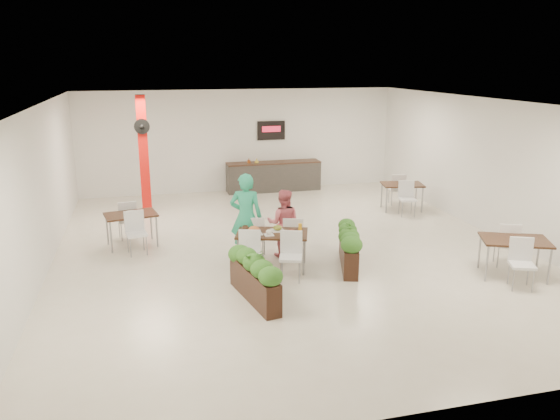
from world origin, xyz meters
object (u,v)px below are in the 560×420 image
at_px(diner_woman, 283,223).
at_px(planter_right, 349,243).
at_px(planter_left, 254,273).
at_px(side_table_a, 131,219).
at_px(service_counter, 274,176).
at_px(diner_man, 246,217).
at_px(red_column, 144,154).
at_px(side_table_c, 515,245).
at_px(side_table_b, 402,188).
at_px(main_table, 272,238).

xyz_separation_m(diner_woman, planter_right, (1.13, -0.91, -0.24)).
xyz_separation_m(planter_left, side_table_a, (-2.08, 3.52, 0.13)).
bearing_deg(service_counter, diner_man, -108.74).
bearing_deg(diner_man, red_column, -46.36).
bearing_deg(side_table_c, planter_right, 178.68).
xyz_separation_m(diner_man, side_table_b, (4.95, 2.81, -0.30)).
height_order(service_counter, planter_right, service_counter).
bearing_deg(side_table_b, side_table_a, -157.47).
height_order(diner_man, planter_right, diner_man).
height_order(service_counter, side_table_c, service_counter).
bearing_deg(service_counter, side_table_c, -71.29).
relative_size(service_counter, side_table_c, 1.81).
bearing_deg(diner_man, service_counter, -90.61).
relative_size(planter_left, planter_right, 1.03).
distance_m(service_counter, main_table, 6.84).
bearing_deg(red_column, planter_left, -74.51).
bearing_deg(planter_left, side_table_b, 43.06).
relative_size(side_table_a, side_table_c, 1.01).
xyz_separation_m(planter_left, side_table_c, (5.06, -0.15, 0.13)).
height_order(red_column, diner_man, red_column).
bearing_deg(diner_woman, diner_man, 18.13).
bearing_deg(red_column, main_table, -63.73).
height_order(side_table_a, side_table_b, same).
distance_m(diner_man, side_table_b, 5.70).
distance_m(service_counter, diner_woman, 6.12).
height_order(planter_left, side_table_a, planter_left).
relative_size(service_counter, diner_man, 1.63).
relative_size(diner_man, planter_left, 1.04).
bearing_deg(side_table_c, red_column, 159.83).
distance_m(service_counter, planter_left, 8.36).
distance_m(diner_man, diner_woman, 0.82).
bearing_deg(service_counter, planter_left, -105.87).
relative_size(red_column, service_counter, 1.07).
height_order(red_column, main_table, red_column).
relative_size(side_table_a, side_table_b, 1.00).
relative_size(red_column, main_table, 1.67).
xyz_separation_m(diner_man, diner_woman, (0.80, -0.00, -0.19)).
bearing_deg(planter_left, planter_right, 27.59).
relative_size(planter_right, side_table_a, 1.03).
distance_m(planter_left, side_table_c, 5.07).
bearing_deg(side_table_a, planter_right, -39.48).
bearing_deg(planter_right, diner_man, 154.63).
bearing_deg(side_table_a, service_counter, 35.65).
distance_m(red_column, planter_left, 6.51).
bearing_deg(diner_woman, red_column, -38.00).
bearing_deg(planter_right, side_table_c, -24.22).
distance_m(diner_woman, side_table_c, 4.58).
height_order(red_column, side_table_c, red_column).
relative_size(planter_right, side_table_b, 1.03).
bearing_deg(diner_man, side_table_a, -13.98).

